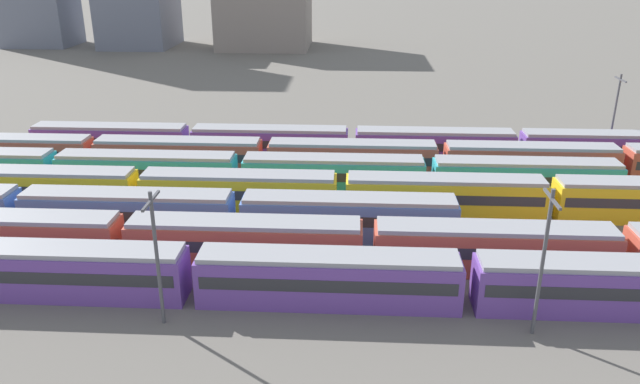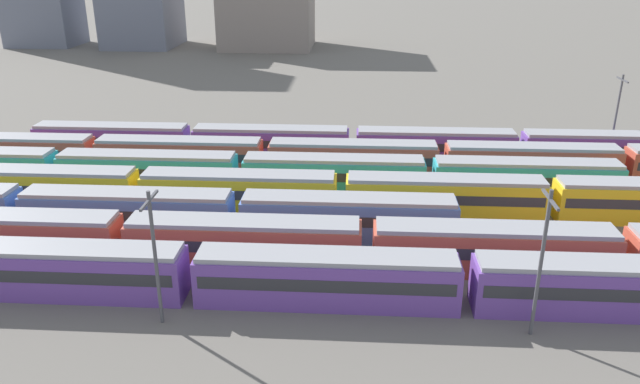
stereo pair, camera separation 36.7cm
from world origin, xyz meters
The scene contains 11 objects.
ground_plane centered at (0.00, 15.60, 0.00)m, with size 600.00×600.00×0.00m, color #666059.
train_track_0 centered at (16.12, 0.00, 1.90)m, with size 74.70×3.06×3.75m.
train_track_1 centered at (37.84, 5.20, 1.90)m, with size 93.60×3.06×3.75m.
train_track_2 centered at (7.96, 10.40, 1.90)m, with size 55.80×3.06×3.75m.
train_track_3 centered at (26.07, 15.60, 1.90)m, with size 74.70×3.06×3.75m.
train_track_4 centered at (15.74, 20.80, 1.90)m, with size 74.70×3.06×3.75m.
train_track_5 centered at (27.02, 26.00, 1.90)m, with size 93.60×3.06×3.75m.
train_track_6 centered at (36.37, 31.20, 1.90)m, with size 93.60×3.06×3.75m.
catenary_pole_0 centered at (14.91, -3.12, 5.17)m, with size 0.24×3.20×9.27m.
catenary_pole_1 centered at (57.16, 34.13, 5.41)m, with size 0.24×3.20×9.74m.
catenary_pole_2 centered at (38.76, -2.98, 5.49)m, with size 0.24×3.20×9.89m.
Camera 2 is at (27.42, -36.87, 22.87)m, focal length 34.53 mm.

